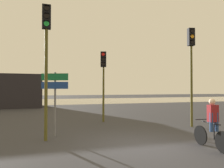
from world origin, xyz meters
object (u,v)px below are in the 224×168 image
at_px(traffic_light_near_left, 46,47).
at_px(direction_sign_post, 55,92).
at_px(cyclist, 212,124).
at_px(traffic_light_near_right, 191,59).
at_px(traffic_light_center, 103,73).

relative_size(traffic_light_near_left, direction_sign_post, 1.96).
height_order(traffic_light_near_left, cyclist, traffic_light_near_left).
xyz_separation_m(traffic_light_near_left, direction_sign_post, (0.35, 0.57, -1.70)).
bearing_deg(cyclist, traffic_light_near_right, 63.56).
relative_size(traffic_light_center, cyclist, 2.41).
bearing_deg(cyclist, traffic_light_near_left, 153.80).
xyz_separation_m(traffic_light_near_left, cyclist, (5.05, -2.82, -2.68)).
xyz_separation_m(traffic_light_near_left, traffic_light_near_right, (7.12, 0.86, -0.03)).
relative_size(traffic_light_near_right, cyclist, 2.95).
bearing_deg(cyclist, traffic_light_center, 107.71).
distance_m(direction_sign_post, cyclist, 5.88).
bearing_deg(traffic_light_near_right, traffic_light_center, -28.06).
bearing_deg(traffic_light_near_right, direction_sign_post, 12.49).
bearing_deg(direction_sign_post, cyclist, 166.14).
height_order(traffic_light_near_left, traffic_light_center, traffic_light_near_left).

